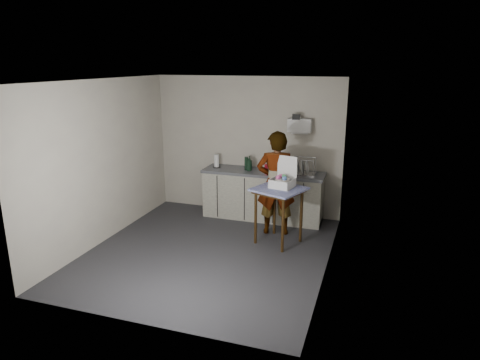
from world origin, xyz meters
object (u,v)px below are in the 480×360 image
(side_table, at_px, (279,195))
(bakery_box, at_px, (283,180))
(kitchen_counter, at_px, (263,196))
(paper_towel, at_px, (217,161))
(dish_rack, at_px, (303,170))
(soda_can, at_px, (266,168))
(dark_bottle, at_px, (246,163))
(soap_bottle, at_px, (249,163))
(standing_man, at_px, (276,183))

(side_table, height_order, bakery_box, bakery_box)
(side_table, bearing_deg, kitchen_counter, 139.33)
(paper_towel, distance_m, dish_rack, 1.65)
(soda_can, relative_size, paper_towel, 0.52)
(kitchen_counter, distance_m, dark_bottle, 0.69)
(kitchen_counter, height_order, soda_can, soda_can)
(soda_can, bearing_deg, side_table, -64.73)
(paper_towel, bearing_deg, kitchen_counter, -0.61)
(dish_rack, bearing_deg, kitchen_counter, -178.52)
(soap_bottle, bearing_deg, kitchen_counter, 8.47)
(paper_towel, relative_size, bakery_box, 0.52)
(bakery_box, bearing_deg, dish_rack, 92.84)
(kitchen_counter, bearing_deg, soap_bottle, -171.53)
(soap_bottle, height_order, soda_can, soap_bottle)
(dark_bottle, height_order, bakery_box, bakery_box)
(standing_man, relative_size, paper_towel, 7.12)
(paper_towel, bearing_deg, dish_rack, 0.31)
(standing_man, bearing_deg, soap_bottle, -55.88)
(kitchen_counter, height_order, paper_towel, paper_towel)
(soda_can, relative_size, bakery_box, 0.27)
(standing_man, distance_m, bakery_box, 0.37)
(soda_can, distance_m, paper_towel, 0.97)
(dish_rack, bearing_deg, soap_bottle, -176.69)
(side_table, relative_size, dish_rack, 2.20)
(soda_can, height_order, dark_bottle, dark_bottle)
(kitchen_counter, xyz_separation_m, soap_bottle, (-0.26, -0.04, 0.62))
(soap_bottle, xyz_separation_m, dish_rack, (0.98, 0.06, -0.07))
(standing_man, height_order, dish_rack, standing_man)
(kitchen_counter, relative_size, soap_bottle, 8.21)
(soda_can, bearing_deg, dish_rack, -0.03)
(soap_bottle, relative_size, dark_bottle, 1.12)
(dark_bottle, bearing_deg, kitchen_counter, -0.62)
(kitchen_counter, relative_size, paper_towel, 9.01)
(kitchen_counter, bearing_deg, standing_man, -58.04)
(kitchen_counter, xyz_separation_m, dark_bottle, (-0.33, 0.00, 0.60))
(standing_man, distance_m, soap_bottle, 0.89)
(bakery_box, bearing_deg, kitchen_counter, 134.08)
(kitchen_counter, bearing_deg, bakery_box, -58.28)
(kitchen_counter, xyz_separation_m, bakery_box, (0.57, -0.92, 0.60))
(side_table, bearing_deg, soda_can, 136.73)
(dish_rack, bearing_deg, standing_man, -117.53)
(paper_towel, height_order, bakery_box, bakery_box)
(side_table, relative_size, standing_man, 0.52)
(dish_rack, bearing_deg, bakery_box, -99.52)
(soap_bottle, xyz_separation_m, bakery_box, (0.83, -0.88, -0.02))
(kitchen_counter, distance_m, paper_towel, 1.10)
(side_table, bearing_deg, soap_bottle, 150.53)
(dark_bottle, bearing_deg, dish_rack, 0.83)
(soap_bottle, xyz_separation_m, dark_bottle, (-0.07, 0.04, -0.01))
(side_table, bearing_deg, dish_rack, 100.95)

